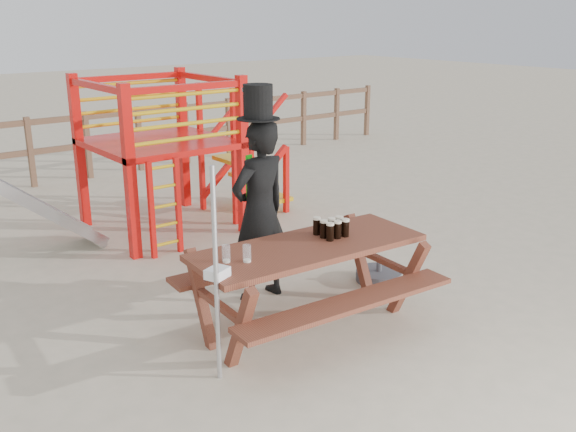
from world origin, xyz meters
name	(u,v)px	position (x,y,z in m)	size (l,w,h in m)	color
ground	(324,327)	(0.00, 0.00, 0.00)	(60.00, 60.00, 0.00)	#C5B499
back_fence	(59,141)	(0.00, 7.00, 0.74)	(15.09, 0.09, 1.20)	brown
playground_fort	(155,153)	(0.12, 3.58, 1.07)	(4.71, 1.84, 2.10)	red
picnic_table	(308,276)	(-0.13, 0.09, 0.53)	(2.28, 1.66, 0.84)	brown
man_with_hat	(260,207)	(-0.07, 0.94, 0.99)	(0.73, 0.52, 2.21)	black
metal_pole	(216,277)	(-1.25, -0.13, 0.89)	(0.04, 0.04, 1.78)	#B2B2B7
parasol_base	(379,276)	(1.22, 0.47, 0.06)	(0.51, 0.51, 0.22)	#3D3D43
paper_bag	(217,273)	(-1.19, -0.05, 0.88)	(0.18, 0.14, 0.08)	white
stout_pints	(332,228)	(0.18, 0.12, 0.93)	(0.27, 0.28, 0.17)	black
empty_glasses	(237,254)	(-0.88, 0.13, 0.91)	(0.21, 0.17, 0.15)	silver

